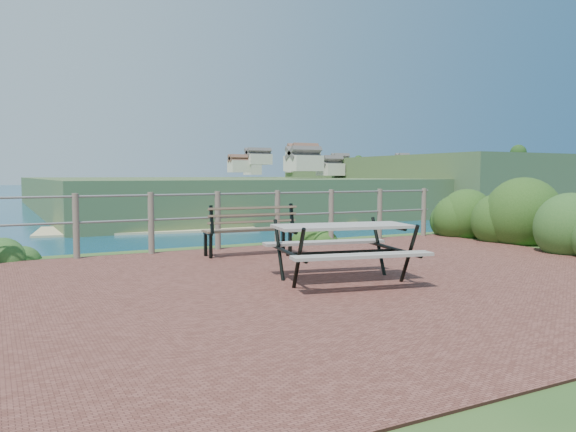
# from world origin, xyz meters

# --- Properties ---
(ground) EXTENTS (10.00, 7.00, 0.12)m
(ground) POSITION_xyz_m (0.00, 0.00, 0.00)
(ground) COLOR brown
(ground) RESTS_ON ground
(ocean) EXTENTS (1200.00, 1200.00, 0.00)m
(ocean) POSITION_xyz_m (0.00, 200.00, 0.00)
(ocean) COLOR #12536E
(ocean) RESTS_ON ground
(safety_railing) EXTENTS (9.40, 0.10, 1.00)m
(safety_railing) POSITION_xyz_m (0.00, 3.35, 0.57)
(safety_railing) COLOR #6B5B4C
(safety_railing) RESTS_ON ground
(distant_bay) EXTENTS (290.00, 232.36, 24.00)m
(distant_bay) POSITION_xyz_m (173.07, 202.61, -1.52)
(distant_bay) COLOR #416432
(distant_bay) RESTS_ON ground
(picnic_table) EXTENTS (1.72, 1.38, 0.68)m
(picnic_table) POSITION_xyz_m (0.28, -0.09, 0.44)
(picnic_table) COLOR gray
(picnic_table) RESTS_ON ground
(park_bench) EXTENTS (1.47, 0.44, 0.82)m
(park_bench) POSITION_xyz_m (0.20, 2.50, 0.54)
(park_bench) COLOR brown
(park_bench) RESTS_ON ground
(shrub_right_front) EXTENTS (1.64, 1.64, 2.32)m
(shrub_right_front) POSITION_xyz_m (5.71, 1.91, 0.00)
(shrub_right_front) COLOR #204515
(shrub_right_front) RESTS_ON ground
(shrub_right_edge) EXTENTS (1.19, 1.19, 1.69)m
(shrub_right_edge) POSITION_xyz_m (5.04, 3.17, 0.00)
(shrub_right_edge) COLOR #204515
(shrub_right_edge) RESTS_ON ground
(shrub_lip_west) EXTENTS (0.88, 0.88, 0.67)m
(shrub_lip_west) POSITION_xyz_m (-3.14, 3.96, 0.00)
(shrub_lip_west) COLOR #275620
(shrub_lip_west) RESTS_ON ground
(shrub_lip_east) EXTENTS (0.82, 0.82, 0.58)m
(shrub_lip_east) POSITION_xyz_m (2.21, 3.81, 0.00)
(shrub_lip_east) COLOR #204515
(shrub_lip_east) RESTS_ON ground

